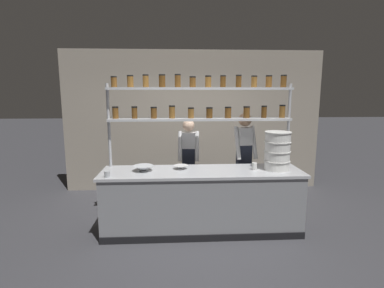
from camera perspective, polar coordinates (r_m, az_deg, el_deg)
name	(u,v)px	position (r m, az deg, el deg)	size (l,w,h in m)	color
ground_plane	(202,230)	(4.69, 1.83, -15.99)	(40.00, 40.00, 0.00)	#3D3D42
back_wall	(193,121)	(6.28, 0.27, 4.35)	(5.32, 0.12, 2.89)	#9E9384
prep_counter	(202,201)	(4.51, 1.86, -10.73)	(2.92, 0.76, 0.92)	gray
spice_shelf_unit	(200,106)	(4.56, 1.63, 7.29)	(2.80, 0.28, 2.31)	#B7BABF
chef_left	(189,159)	(5.18, -0.65, -2.85)	(0.37, 0.29, 1.59)	black
chef_center	(244,156)	(5.10, 9.89, -2.27)	(0.39, 0.32, 1.71)	black
container_stack	(277,151)	(4.53, 15.94, -1.26)	(0.38, 0.38, 0.56)	white
prep_bowl_near_left	(181,167)	(4.45, -2.12, -4.43)	(0.21, 0.21, 0.06)	white
prep_bowl_center_front	(143,168)	(4.39, -9.27, -4.60)	(0.29, 0.29, 0.08)	silver
serving_cup_front	(107,174)	(4.18, -15.86, -5.54)	(0.08, 0.08, 0.08)	#B2B7BC
serving_cup_by_board	(255,166)	(4.49, 11.82, -4.19)	(0.07, 0.07, 0.10)	silver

